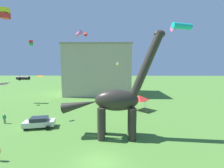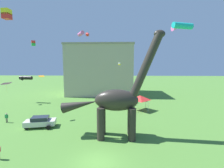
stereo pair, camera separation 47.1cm
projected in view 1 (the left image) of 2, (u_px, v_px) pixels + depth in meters
The scene contains 14 objects.
ground_plane at pixel (99, 163), 14.52m from camera, with size 240.00×240.00×0.00m, color #4C7F33.
dinosaur_sculpture at pixel (116, 100), 19.35m from camera, with size 12.36×2.62×12.92m.
parked_sedan_left at pixel (39, 122), 22.69m from camera, with size 4.47×2.59×1.55m.
person_near_flyer at pixel (4, 118), 24.34m from camera, with size 0.56×0.25×1.49m.
festival_canopy_tent at pixel (139, 98), 31.31m from camera, with size 3.15×3.15×3.00m.
kite_mid_center at pixel (81, 34), 36.66m from camera, with size 3.13×3.08×0.89m.
kite_high_right at pixel (22, 78), 36.89m from camera, with size 3.13×2.74×0.90m.
kite_drifting at pixel (180, 27), 20.23m from camera, with size 2.80×2.68×0.79m.
kite_near_low at pixel (5, 13), 20.56m from camera, with size 0.98×0.98×1.30m.
kite_mid_right at pixel (118, 64), 39.07m from camera, with size 0.61×0.61×0.61m.
kite_far_right at pixel (4, 84), 25.88m from camera, with size 1.56×1.75×1.86m.
kite_mid_left at pixel (31, 43), 34.81m from camera, with size 1.09×1.09×1.12m.
kite_trailing at pixel (40, 76), 25.56m from camera, with size 1.01×0.97×1.05m.
background_building_block at pixel (99, 70), 49.60m from camera, with size 19.45×14.08×14.94m.
Camera 1 is at (1.42, -13.54, 8.92)m, focal length 25.53 mm.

